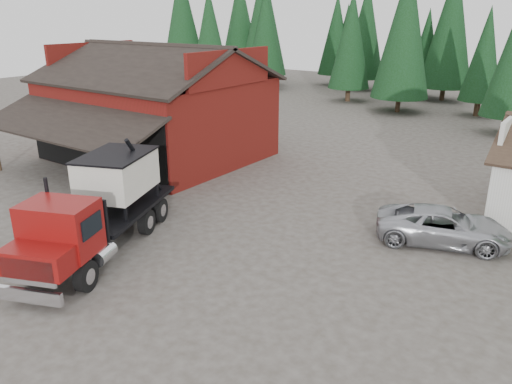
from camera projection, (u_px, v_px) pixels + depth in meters
The scene contains 7 objects.
ground at pixel (172, 258), 19.17m from camera, with size 120.00×120.00×0.00m, color #453F36.
red_barn at pixel (157, 115), 31.86m from camera, with size 12.80×13.63×7.18m.
conifer_backdrop at pixel (463, 104), 51.21m from camera, with size 76.00×16.00×16.00m, color black, non-canonical shape.
near_pine_a at pixel (210, 39), 50.47m from camera, with size 4.40×4.40×11.40m.
near_pine_d at pixel (405, 30), 44.80m from camera, with size 5.28×5.28×13.40m.
feed_truck at pixel (100, 205), 19.25m from camera, with size 5.66×9.24×4.07m.
silver_car at pixel (444, 226), 20.19m from camera, with size 2.44×5.30×1.47m, color #ACADB4.
Camera 1 is at (12.67, -12.03, 8.88)m, focal length 35.00 mm.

